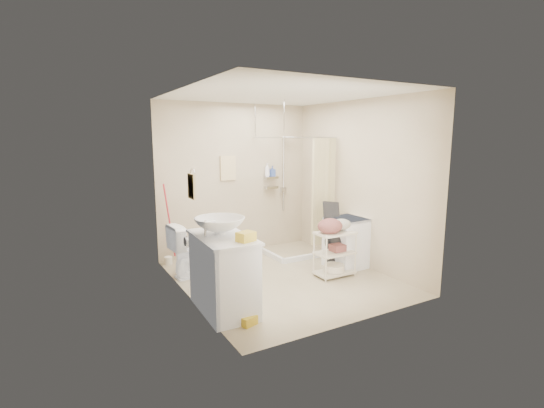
{
  "coord_description": "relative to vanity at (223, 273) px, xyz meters",
  "views": [
    {
      "loc": [
        -2.83,
        -4.7,
        2.03
      ],
      "look_at": [
        -0.03,
        0.25,
        1.06
      ],
      "focal_mm": 26.0,
      "sensor_mm": 36.0,
      "label": 1
    }
  ],
  "objects": [
    {
      "name": "floor",
      "position": [
        1.16,
        0.59,
        -0.45
      ],
      "size": [
        3.2,
        3.2,
        0.0
      ],
      "primitive_type": "plane",
      "color": "tan",
      "rests_on": "ground"
    },
    {
      "name": "ceiling",
      "position": [
        1.16,
        0.59,
        2.15
      ],
      "size": [
        2.8,
        3.2,
        0.04
      ],
      "primitive_type": "cube",
      "color": "silver",
      "rests_on": "ground"
    },
    {
      "name": "wall_back",
      "position": [
        1.16,
        2.19,
        0.85
      ],
      "size": [
        2.8,
        0.04,
        2.6
      ],
      "primitive_type": "cube",
      "color": "beige",
      "rests_on": "ground"
    },
    {
      "name": "wall_front",
      "position": [
        1.16,
        -1.01,
        0.85
      ],
      "size": [
        2.8,
        0.04,
        2.6
      ],
      "primitive_type": "cube",
      "color": "beige",
      "rests_on": "ground"
    },
    {
      "name": "wall_left",
      "position": [
        -0.24,
        0.59,
        0.85
      ],
      "size": [
        0.04,
        3.2,
        2.6
      ],
      "primitive_type": "cube",
      "color": "beige",
      "rests_on": "ground"
    },
    {
      "name": "wall_right",
      "position": [
        2.56,
        0.59,
        0.85
      ],
      "size": [
        0.04,
        3.2,
        2.6
      ],
      "primitive_type": "cube",
      "color": "beige",
      "rests_on": "ground"
    },
    {
      "name": "vanity",
      "position": [
        0.0,
        0.0,
        0.0
      ],
      "size": [
        0.61,
        1.05,
        0.91
      ],
      "primitive_type": "cube",
      "rotation": [
        0.0,
        0.0,
        -0.03
      ],
      "color": "silver",
      "rests_on": "ground"
    },
    {
      "name": "sink",
      "position": [
        -0.0,
        0.08,
        0.55
      ],
      "size": [
        0.74,
        0.74,
        0.2
      ],
      "primitive_type": "imported",
      "rotation": [
        0.0,
        0.0,
        0.29
      ],
      "color": "silver",
      "rests_on": "vanity"
    },
    {
      "name": "counter_basket",
      "position": [
        0.13,
        -0.34,
        0.5
      ],
      "size": [
        0.22,
        0.19,
        0.1
      ],
      "primitive_type": "cube",
      "rotation": [
        0.0,
        0.0,
        0.29
      ],
      "color": "gold",
      "rests_on": "vanity"
    },
    {
      "name": "floor_basket",
      "position": [
        0.08,
        -0.48,
        -0.38
      ],
      "size": [
        0.3,
        0.27,
        0.14
      ],
      "primitive_type": "cube",
      "rotation": [
        0.0,
        0.0,
        0.3
      ],
      "color": "gold",
      "rests_on": "ground"
    },
    {
      "name": "toilet",
      "position": [
        0.12,
        1.32,
        -0.06
      ],
      "size": [
        0.8,
        0.5,
        0.79
      ],
      "primitive_type": "imported",
      "rotation": [
        0.0,
        0.0,
        1.65
      ],
      "color": "white",
      "rests_on": "ground"
    },
    {
      "name": "mop",
      "position": [
        -0.12,
        2.02,
        0.2
      ],
      "size": [
        0.14,
        0.14,
        1.31
      ],
      "primitive_type": null,
      "rotation": [
        0.0,
        0.0,
        -0.09
      ],
      "color": "#C02738",
      "rests_on": "ground"
    },
    {
      "name": "potted_plant_a",
      "position": [
        0.92,
        1.96,
        -0.29
      ],
      "size": [
        0.18,
        0.13,
        0.32
      ],
      "primitive_type": "imported",
      "rotation": [
        0.0,
        0.0,
        -0.09
      ],
      "color": "#9B5B2D",
      "rests_on": "ground"
    },
    {
      "name": "potted_plant_b",
      "position": [
        1.32,
        1.98,
        -0.31
      ],
      "size": [
        0.17,
        0.14,
        0.29
      ],
      "primitive_type": "imported",
      "rotation": [
        0.0,
        0.0,
        -0.07
      ],
      "color": "brown",
      "rests_on": "ground"
    },
    {
      "name": "hanging_towel",
      "position": [
        1.01,
        2.17,
        1.05
      ],
      "size": [
        0.28,
        0.03,
        0.42
      ],
      "primitive_type": "cube",
      "color": "beige",
      "rests_on": "wall_back"
    },
    {
      "name": "towel_ring",
      "position": [
        -0.22,
        0.39,
        1.02
      ],
      "size": [
        0.04,
        0.22,
        0.34
      ],
      "primitive_type": null,
      "color": "#D6C188",
      "rests_on": "wall_left"
    },
    {
      "name": "tp_holder",
      "position": [
        -0.2,
        0.64,
        0.27
      ],
      "size": [
        0.08,
        0.12,
        0.14
      ],
      "primitive_type": null,
      "color": "silver",
      "rests_on": "wall_left"
    },
    {
      "name": "shower",
      "position": [
        2.01,
        1.64,
        0.6
      ],
      "size": [
        1.1,
        1.1,
        2.1
      ],
      "primitive_type": null,
      "color": "silver",
      "rests_on": "ground"
    },
    {
      "name": "shampoo_bottle_a",
      "position": [
        1.75,
        2.11,
        0.99
      ],
      "size": [
        0.12,
        0.12,
        0.24
      ],
      "primitive_type": "imported",
      "rotation": [
        0.0,
        0.0,
        0.32
      ],
      "color": "white",
      "rests_on": "shower"
    },
    {
      "name": "shampoo_bottle_b",
      "position": [
        1.86,
        2.12,
        0.96
      ],
      "size": [
        0.1,
        0.1,
        0.19
      ],
      "primitive_type": "imported",
      "rotation": [
        0.0,
        0.0,
        0.09
      ],
      "color": "#354E96",
      "rests_on": "shower"
    },
    {
      "name": "washing_machine",
      "position": [
        2.3,
        0.53,
        -0.06
      ],
      "size": [
        0.57,
        0.58,
        0.78
      ],
      "primitive_type": "cube",
      "rotation": [
        0.0,
        0.0,
        0.06
      ],
      "color": "white",
      "rests_on": "ground"
    },
    {
      "name": "laundry_rack",
      "position": [
        1.88,
        0.29,
        -0.05
      ],
      "size": [
        0.58,
        0.34,
        0.8
      ],
      "primitive_type": null,
      "rotation": [
        0.0,
        0.0,
        -0.01
      ],
      "color": "beige",
      "rests_on": "ground"
    },
    {
      "name": "ironing_board",
      "position": [
        2.1,
        0.62,
        0.08
      ],
      "size": [
        0.3,
        0.09,
        1.07
      ],
      "primitive_type": null,
      "rotation": [
        0.0,
        0.0,
        0.01
      ],
      "color": "black",
      "rests_on": "ground"
    }
  ]
}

